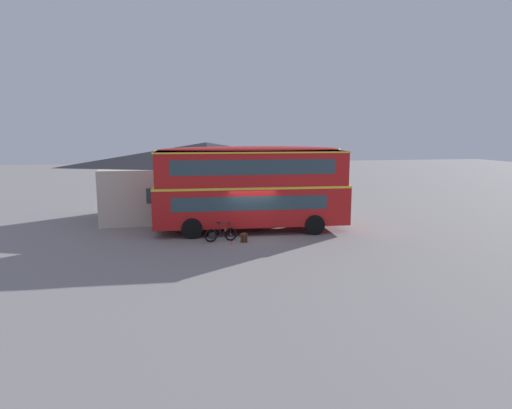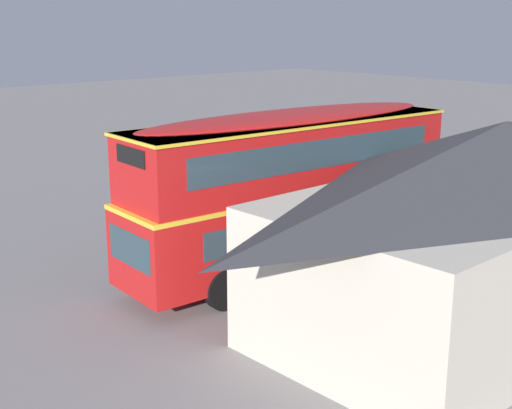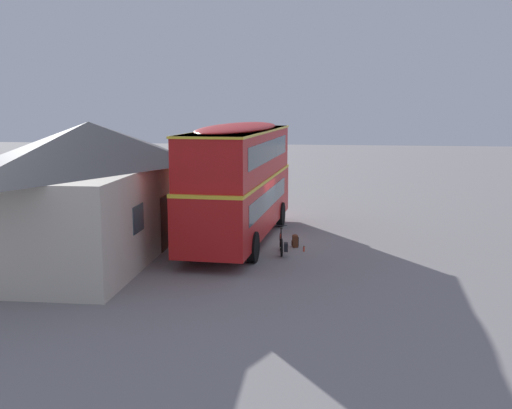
{
  "view_description": "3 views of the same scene",
  "coord_description": "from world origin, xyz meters",
  "px_view_note": "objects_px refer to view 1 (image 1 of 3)",
  "views": [
    {
      "loc": [
        -4.3,
        -23.04,
        5.52
      ],
      "look_at": [
        0.16,
        -0.55,
        1.78
      ],
      "focal_mm": 30.96,
      "sensor_mm": 36.0,
      "label": 1
    },
    {
      "loc": [
        14.31,
        15.32,
        7.4
      ],
      "look_at": [
        0.69,
        -0.16,
        1.92
      ],
      "focal_mm": 49.95,
      "sensor_mm": 36.0,
      "label": 2
    },
    {
      "loc": [
        -24.26,
        -3.08,
        5.58
      ],
      "look_at": [
        0.06,
        0.17,
        1.54
      ],
      "focal_mm": 43.24,
      "sensor_mm": 36.0,
      "label": 3
    }
  ],
  "objects_px": {
    "backpack_on_ground": "(244,237)",
    "water_bottle_red_squeeze": "(231,243)",
    "double_decker_bus": "(252,185)",
    "touring_bicycle": "(220,234)"
  },
  "relations": [
    {
      "from": "touring_bicycle",
      "to": "double_decker_bus",
      "type": "bearing_deg",
      "value": 43.35
    },
    {
      "from": "touring_bicycle",
      "to": "water_bottle_red_squeeze",
      "type": "xyz_separation_m",
      "value": [
        0.48,
        -0.8,
        -0.27
      ]
    },
    {
      "from": "double_decker_bus",
      "to": "touring_bicycle",
      "type": "height_order",
      "value": "double_decker_bus"
    },
    {
      "from": "double_decker_bus",
      "to": "water_bottle_red_squeeze",
      "type": "height_order",
      "value": "double_decker_bus"
    },
    {
      "from": "backpack_on_ground",
      "to": "water_bottle_red_squeeze",
      "type": "bearing_deg",
      "value": -150.86
    },
    {
      "from": "backpack_on_ground",
      "to": "water_bottle_red_squeeze",
      "type": "distance_m",
      "value": 0.81
    },
    {
      "from": "water_bottle_red_squeeze",
      "to": "backpack_on_ground",
      "type": "bearing_deg",
      "value": 29.14
    },
    {
      "from": "double_decker_bus",
      "to": "water_bottle_red_squeeze",
      "type": "distance_m",
      "value": 4.02
    },
    {
      "from": "double_decker_bus",
      "to": "backpack_on_ground",
      "type": "bearing_deg",
      "value": -109.94
    },
    {
      "from": "double_decker_bus",
      "to": "water_bottle_red_squeeze",
      "type": "relative_size",
      "value": 50.46
    }
  ]
}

